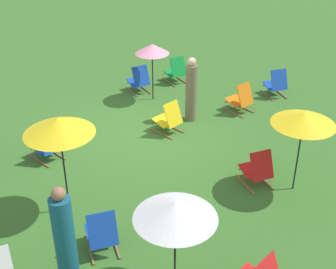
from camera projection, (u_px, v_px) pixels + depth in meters
The scene contains 15 objects.
ground_plane at pixel (142, 132), 11.61m from camera, with size 40.00×40.00×0.00m, color #386B28.
deckchair_0 at pixel (240, 99), 12.43m from camera, with size 0.57×0.81×0.83m.
deckchair_1 at pixel (139, 80), 13.56m from camera, with size 0.52×0.79×0.83m.
deckchair_2 at pixel (169, 119), 11.44m from camera, with size 0.63×0.85×0.83m.
deckchair_4 at pixel (276, 84), 13.33m from camera, with size 0.67×0.86×0.83m.
deckchair_5 at pixel (47, 145), 10.35m from camera, with size 0.64×0.85×0.83m.
deckchair_10 at pixel (257, 169), 9.49m from camera, with size 0.62×0.84×0.83m.
deckchair_12 at pixel (102, 233), 7.81m from camera, with size 0.65×0.86×0.83m.
deckchair_13 at pixel (176, 71), 14.21m from camera, with size 0.52×0.79×0.83m.
umbrella_0 at pixel (59, 126), 8.03m from camera, with size 1.26×1.26×1.99m.
umbrella_1 at pixel (175, 210), 6.48m from camera, with size 1.22×1.22×1.68m.
umbrella_2 at pixel (152, 49), 12.59m from camera, with size 0.93×0.93×1.63m.
umbrella_3 at pixel (304, 119), 8.75m from camera, with size 1.23×1.23×1.74m.
person_0 at pixel (191, 91), 11.82m from camera, with size 0.41×0.41×1.70m.
person_1 at pixel (64, 237), 7.09m from camera, with size 0.40×0.40×1.72m.
Camera 1 is at (5.02, 8.83, 5.65)m, focal length 49.71 mm.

